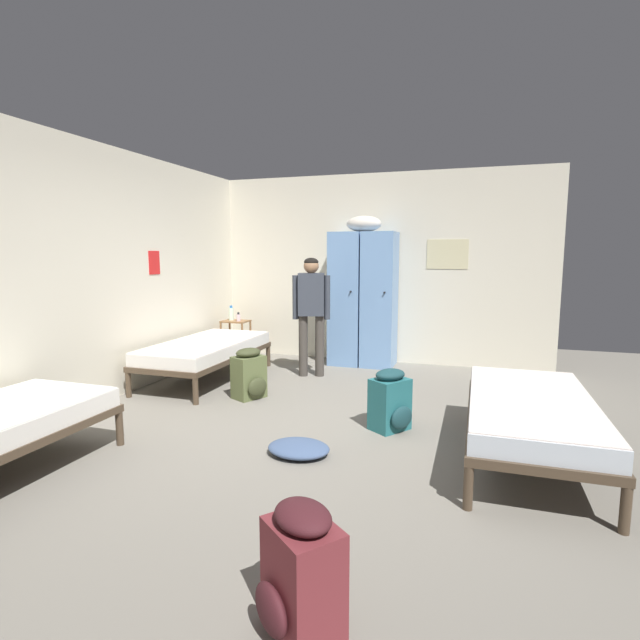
{
  "coord_description": "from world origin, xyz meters",
  "views": [
    {
      "loc": [
        1.37,
        -3.92,
        1.56
      ],
      "look_at": [
        0.0,
        0.3,
        0.95
      ],
      "focal_mm": 27.29,
      "sensor_mm": 36.0,
      "label": 1
    }
  ],
  "objects_px": {
    "bed_left_rear": "(206,350)",
    "lotion_bottle": "(238,317)",
    "person_traveler": "(311,305)",
    "backpack_teal": "(391,401)",
    "shelf_unit": "(236,335)",
    "locker_bank": "(363,296)",
    "water_bottle": "(231,314)",
    "backpack_olive": "(249,375)",
    "clothes_pile_denim": "(299,448)",
    "backpack_maroon": "(301,572)",
    "bed_right": "(530,411)"
  },
  "relations": [
    {
      "from": "bed_right",
      "to": "water_bottle",
      "type": "relative_size",
      "value": 8.62
    },
    {
      "from": "bed_right",
      "to": "backpack_olive",
      "type": "relative_size",
      "value": 3.45
    },
    {
      "from": "person_traveler",
      "to": "backpack_maroon",
      "type": "bearing_deg",
      "value": -71.56
    },
    {
      "from": "shelf_unit",
      "to": "lotion_bottle",
      "type": "distance_m",
      "value": 0.29
    },
    {
      "from": "locker_bank",
      "to": "water_bottle",
      "type": "bearing_deg",
      "value": -174.99
    },
    {
      "from": "lotion_bottle",
      "to": "backpack_olive",
      "type": "bearing_deg",
      "value": -59.47
    },
    {
      "from": "person_traveler",
      "to": "clothes_pile_denim",
      "type": "distance_m",
      "value": 2.62
    },
    {
      "from": "locker_bank",
      "to": "bed_right",
      "type": "distance_m",
      "value": 3.41
    },
    {
      "from": "bed_left_rear",
      "to": "clothes_pile_denim",
      "type": "height_order",
      "value": "bed_left_rear"
    },
    {
      "from": "shelf_unit",
      "to": "clothes_pile_denim",
      "type": "height_order",
      "value": "shelf_unit"
    },
    {
      "from": "person_traveler",
      "to": "lotion_bottle",
      "type": "bearing_deg",
      "value": 155.49
    },
    {
      "from": "bed_left_rear",
      "to": "person_traveler",
      "type": "bearing_deg",
      "value": 26.89
    },
    {
      "from": "water_bottle",
      "to": "person_traveler",
      "type": "bearing_deg",
      "value": -24.25
    },
    {
      "from": "bed_left_rear",
      "to": "backpack_teal",
      "type": "relative_size",
      "value": 3.45
    },
    {
      "from": "lotion_bottle",
      "to": "backpack_olive",
      "type": "distance_m",
      "value": 2.05
    },
    {
      "from": "bed_left_rear",
      "to": "lotion_bottle",
      "type": "bearing_deg",
      "value": 98.47
    },
    {
      "from": "bed_left_rear",
      "to": "shelf_unit",
      "type": "bearing_deg",
      "value": 101.32
    },
    {
      "from": "backpack_maroon",
      "to": "bed_left_rear",
      "type": "bearing_deg",
      "value": 126.15
    },
    {
      "from": "bed_right",
      "to": "backpack_teal",
      "type": "height_order",
      "value": "backpack_teal"
    },
    {
      "from": "lotion_bottle",
      "to": "shelf_unit",
      "type": "bearing_deg",
      "value": 150.26
    },
    {
      "from": "backpack_olive",
      "to": "bed_left_rear",
      "type": "bearing_deg",
      "value": 147.85
    },
    {
      "from": "backpack_maroon",
      "to": "clothes_pile_denim",
      "type": "bearing_deg",
      "value": 110.84
    },
    {
      "from": "bed_left_rear",
      "to": "lotion_bottle",
      "type": "height_order",
      "value": "lotion_bottle"
    },
    {
      "from": "shelf_unit",
      "to": "lotion_bottle",
      "type": "height_order",
      "value": "lotion_bottle"
    },
    {
      "from": "shelf_unit",
      "to": "person_traveler",
      "type": "xyz_separation_m",
      "value": [
        1.42,
        -0.66,
        0.56
      ]
    },
    {
      "from": "shelf_unit",
      "to": "backpack_teal",
      "type": "distance_m",
      "value": 3.54
    },
    {
      "from": "person_traveler",
      "to": "clothes_pile_denim",
      "type": "relative_size",
      "value": 3.06
    },
    {
      "from": "water_bottle",
      "to": "lotion_bottle",
      "type": "relative_size",
      "value": 1.69
    },
    {
      "from": "backpack_teal",
      "to": "clothes_pile_denim",
      "type": "height_order",
      "value": "backpack_teal"
    },
    {
      "from": "water_bottle",
      "to": "clothes_pile_denim",
      "type": "xyz_separation_m",
      "value": [
        2.21,
        -3.05,
        -0.62
      ]
    },
    {
      "from": "backpack_olive",
      "to": "lotion_bottle",
      "type": "bearing_deg",
      "value": 120.53
    },
    {
      "from": "shelf_unit",
      "to": "bed_right",
      "type": "xyz_separation_m",
      "value": [
        3.82,
        -2.56,
        0.04
      ]
    },
    {
      "from": "shelf_unit",
      "to": "backpack_maroon",
      "type": "relative_size",
      "value": 1.04
    },
    {
      "from": "bed_left_rear",
      "to": "person_traveler",
      "type": "height_order",
      "value": "person_traveler"
    },
    {
      "from": "bed_left_rear",
      "to": "water_bottle",
      "type": "bearing_deg",
      "value": 104.58
    },
    {
      "from": "lotion_bottle",
      "to": "clothes_pile_denim",
      "type": "relative_size",
      "value": 0.26
    },
    {
      "from": "bed_right",
      "to": "backpack_olive",
      "type": "height_order",
      "value": "backpack_olive"
    },
    {
      "from": "bed_right",
      "to": "bed_left_rear",
      "type": "xyz_separation_m",
      "value": [
        -3.57,
        1.31,
        0.0
      ]
    },
    {
      "from": "water_bottle",
      "to": "lotion_bottle",
      "type": "height_order",
      "value": "water_bottle"
    },
    {
      "from": "bed_right",
      "to": "backpack_maroon",
      "type": "xyz_separation_m",
      "value": [
        -1.06,
        -2.14,
        -0.12
      ]
    },
    {
      "from": "clothes_pile_denim",
      "to": "locker_bank",
      "type": "bearing_deg",
      "value": 94.27
    },
    {
      "from": "bed_right",
      "to": "lotion_bottle",
      "type": "height_order",
      "value": "lotion_bottle"
    },
    {
      "from": "clothes_pile_denim",
      "to": "bed_right",
      "type": "bearing_deg",
      "value": 15.65
    },
    {
      "from": "bed_left_rear",
      "to": "backpack_olive",
      "type": "xyz_separation_m",
      "value": [
        0.85,
        -0.53,
        -0.12
      ]
    },
    {
      "from": "shelf_unit",
      "to": "bed_left_rear",
      "type": "bearing_deg",
      "value": -78.68
    },
    {
      "from": "backpack_maroon",
      "to": "backpack_teal",
      "type": "bearing_deg",
      "value": 91.16
    },
    {
      "from": "person_traveler",
      "to": "backpack_teal",
      "type": "distance_m",
      "value": 2.17
    },
    {
      "from": "clothes_pile_denim",
      "to": "person_traveler",
      "type": "bearing_deg",
      "value": 106.71
    },
    {
      "from": "backpack_teal",
      "to": "backpack_maroon",
      "type": "height_order",
      "value": "same"
    },
    {
      "from": "locker_bank",
      "to": "bed_right",
      "type": "xyz_separation_m",
      "value": [
        1.93,
        -2.75,
        -0.59
      ]
    }
  ]
}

